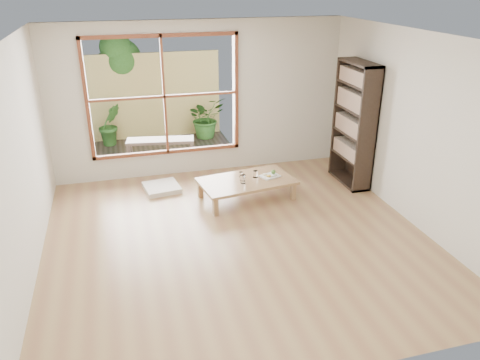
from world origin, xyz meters
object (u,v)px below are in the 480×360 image
Objects in this scene: food_tray at (270,175)px; garden_bench at (160,142)px; bookshelf at (354,125)px; low_table at (247,182)px.

garden_bench reaches higher than food_tray.
bookshelf reaches higher than garden_bench.
bookshelf is 5.81× the size of food_tray.
garden_bench is (-2.97, 1.85, -0.65)m from bookshelf.
low_table is 2.31m from garden_bench.
low_table is at bearing 166.19° from food_tray.
garden_bench is at bearing 108.49° from food_tray.
food_tray is (0.40, 0.03, 0.06)m from low_table.
low_table is at bearing -174.73° from bookshelf.
low_table is 0.77× the size of bookshelf.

